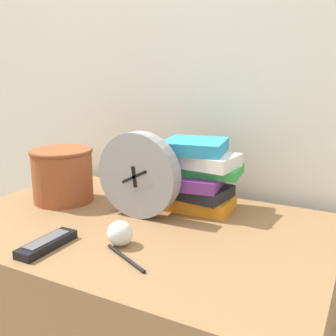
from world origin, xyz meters
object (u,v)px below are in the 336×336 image
at_px(desk_clock, 138,175).
at_px(crumpled_paper_ball, 120,233).
at_px(tv_remote, 47,244).
at_px(book_stack, 196,174).
at_px(pen, 126,258).
at_px(basket, 62,173).

distance_m(desk_clock, crumpled_paper_ball, 0.21).
relative_size(tv_remote, crumpled_paper_ball, 2.60).
xyz_separation_m(book_stack, pen, (0.00, -0.37, -0.10)).
distance_m(desk_clock, basket, 0.29).
xyz_separation_m(book_stack, tv_remote, (-0.19, -0.41, -0.09)).
distance_m(book_stack, crumpled_paper_ball, 0.33).
xyz_separation_m(desk_clock, basket, (-0.28, 0.01, -0.03)).
distance_m(desk_clock, pen, 0.29).
distance_m(book_stack, pen, 0.39).
relative_size(tv_remote, pen, 1.12).
height_order(desk_clock, crumpled_paper_ball, desk_clock).
bearing_deg(book_stack, basket, -161.84).
relative_size(basket, crumpled_paper_ball, 3.20).
relative_size(desk_clock, basket, 1.25).
height_order(desk_clock, pen, desk_clock).
xyz_separation_m(basket, pen, (0.40, -0.24, -0.08)).
bearing_deg(desk_clock, crumpled_paper_ball, -71.24).
xyz_separation_m(basket, crumpled_paper_ball, (0.35, -0.19, -0.06)).
xyz_separation_m(desk_clock, crumpled_paper_ball, (0.06, -0.18, -0.09)).
bearing_deg(book_stack, crumpled_paper_ball, -99.12).
bearing_deg(basket, crumpled_paper_ball, -28.67).
distance_m(crumpled_paper_ball, pen, 0.08).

